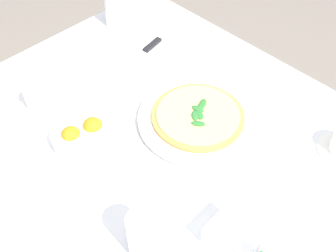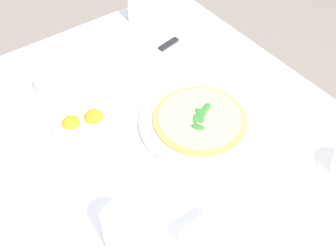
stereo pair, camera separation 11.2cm
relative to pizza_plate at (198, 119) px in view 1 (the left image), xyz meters
The scene contains 10 objects.
dining_table 0.23m from the pizza_plate, 157.79° to the left, with size 1.05×1.05×0.76m.
pizza_plate is the anchor object (origin of this frame).
pizza 0.01m from the pizza_plate, ahead, with size 0.24×0.24×0.02m.
coffee_cup_left_edge 0.43m from the pizza_plate, 127.58° to the left, with size 0.13×0.13×0.07m.
water_glass_right_edge 0.52m from the pizza_plate, 74.46° to the left, with size 0.07×0.07×0.12m.
water_glass_back_corner 0.39m from the pizza_plate, 153.73° to the right, with size 0.07×0.07×0.12m.
napkin_folded 0.36m from the pizza_plate, 61.54° to the left, with size 0.25×0.18×0.02m.
dinner_knife 0.36m from the pizza_plate, 61.18° to the left, with size 0.20×0.05×0.01m.
citrus_bowl 0.30m from the pizza_plate, 148.78° to the left, with size 0.15×0.15×0.06m.
menu_card 0.32m from the pizza_plate, 130.66° to the right, with size 0.09×0.01×0.06m.
Camera 1 is at (-0.45, -0.57, 1.60)m, focal length 46.41 mm.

